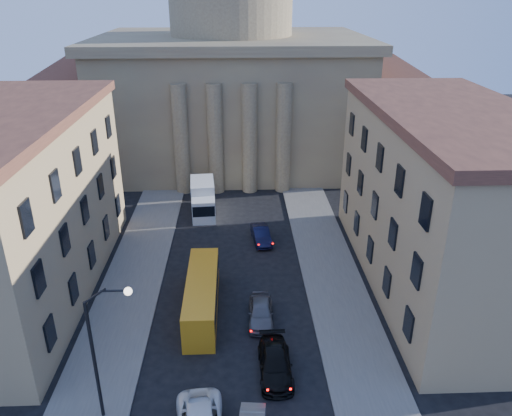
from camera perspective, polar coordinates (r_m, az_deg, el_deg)
The scene contains 11 objects.
sidewalk_left at distance 40.33m, azimuth -15.09°, elevation -11.52°, with size 5.00×60.00×0.15m, color #5C5954.
sidewalk_right at distance 40.10m, azimuth 9.81°, elevation -11.20°, with size 5.00×60.00×0.15m, color #5C5954.
church at distance 70.28m, azimuth -2.74°, elevation 14.94°, with size 68.02×28.76×36.60m.
building_left at distance 42.91m, azimuth -26.19°, elevation 0.20°, with size 11.60×26.60×14.70m.
building_right at distance 42.47m, azimuth 20.74°, elevation 0.93°, with size 11.60×26.60×14.70m.
street_lamp at distance 29.17m, azimuth -17.24°, elevation -14.60°, with size 2.62×0.44×8.83m.
car_right_mid at distance 33.67m, azimuth 2.20°, elevation -17.31°, with size 2.09×5.15×1.50m, color black.
car_right_far at distance 37.96m, azimuth 0.55°, elevation -11.75°, with size 1.83×4.55×1.55m, color #55555A.
car_right_distant at distance 48.81m, azimuth 0.58°, elevation -3.07°, with size 1.54×4.41×1.45m, color black.
city_bus at distance 38.70m, azimuth -6.20°, elevation -9.81°, with size 2.36×9.97×2.81m.
box_truck at distance 54.84m, azimuth -6.08°, elevation 1.01°, with size 2.97×6.48×3.46m.
Camera 1 is at (0.55, -13.93, 22.99)m, focal length 35.00 mm.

